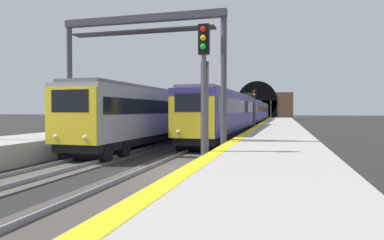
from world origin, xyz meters
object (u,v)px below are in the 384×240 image
railway_signal_near (204,87)px  railway_signal_mid (254,108)px  train_adjacent_platform (190,113)px  railway_signal_far (271,108)px  train_main_approaching (248,112)px  overhead_signal_gantry (142,51)px

railway_signal_near → railway_signal_mid: (21.89, 0.00, -0.63)m
train_adjacent_platform → railway_signal_mid: (0.87, -6.26, 0.43)m
train_adjacent_platform → railway_signal_near: bearing=17.9°
railway_signal_mid → railway_signal_far: railway_signal_far is taller
railway_signal_near → train_main_approaching: bearing=-176.9°
train_main_approaching → railway_signal_far: train_main_approaching is taller
railway_signal_far → train_adjacent_platform: bearing=-7.3°
railway_signal_near → railway_signal_mid: railway_signal_near is taller
train_main_approaching → railway_signal_near: (-35.00, -1.91, 1.04)m
railway_signal_near → railway_signal_mid: bearing=-180.0°
railway_signal_near → railway_signal_far: railway_signal_near is taller
railway_signal_far → railway_signal_mid: bearing=0.0°
train_adjacent_platform → railway_signal_far: train_adjacent_platform is taller
railway_signal_mid → railway_signal_far: size_ratio=0.94×
train_adjacent_platform → railway_signal_mid: size_ratio=8.64×
train_main_approaching → overhead_signal_gantry: bearing=-2.7°
train_main_approaching → railway_signal_near: railway_signal_near is taller
train_adjacent_platform → railway_signal_near: (-21.03, -6.26, 1.06)m
train_adjacent_platform → railway_signal_far: (48.88, -6.26, 0.68)m
train_main_approaching → train_adjacent_platform: size_ratio=1.50×
train_main_approaching → railway_signal_near: bearing=4.4°
train_adjacent_platform → overhead_signal_gantry: (-16.97, -2.18, 3.14)m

